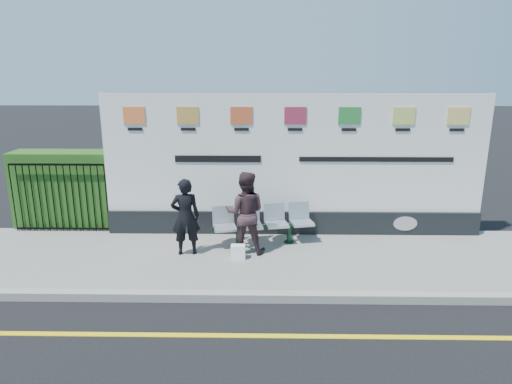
% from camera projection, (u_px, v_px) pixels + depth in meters
% --- Properties ---
extents(ground, '(80.00, 80.00, 0.00)m').
position_uv_depth(ground, '(273.00, 336.00, 6.35)').
color(ground, black).
extents(pavement, '(14.00, 3.00, 0.12)m').
position_uv_depth(pavement, '(271.00, 259.00, 8.74)').
color(pavement, gray).
rests_on(pavement, ground).
extents(kerb, '(14.00, 0.18, 0.14)m').
position_uv_depth(kerb, '(272.00, 297.00, 7.29)').
color(kerb, gray).
rests_on(kerb, ground).
extents(yellow_line, '(14.00, 0.10, 0.01)m').
position_uv_depth(yellow_line, '(273.00, 336.00, 6.35)').
color(yellow_line, yellow).
rests_on(yellow_line, ground).
extents(billboard, '(8.00, 0.30, 3.00)m').
position_uv_depth(billboard, '(294.00, 175.00, 9.68)').
color(billboard, black).
rests_on(billboard, pavement).
extents(hedge, '(2.35, 0.70, 1.70)m').
position_uv_depth(hedge, '(68.00, 189.00, 10.31)').
color(hedge, '#265519').
rests_on(hedge, pavement).
extents(railing, '(2.05, 0.06, 1.54)m').
position_uv_depth(railing, '(60.00, 197.00, 9.90)').
color(railing, black).
rests_on(railing, pavement).
extents(bench, '(2.10, 0.93, 0.44)m').
position_uv_depth(bench, '(264.00, 234.00, 9.29)').
color(bench, '#B8BDC2').
rests_on(bench, pavement).
extents(woman_left, '(0.60, 0.45, 1.50)m').
position_uv_depth(woman_left, '(185.00, 217.00, 8.68)').
color(woman_left, black).
rests_on(woman_left, pavement).
extents(woman_right, '(0.83, 0.67, 1.61)m').
position_uv_depth(woman_right, '(245.00, 213.00, 8.74)').
color(woman_right, '#39252A').
rests_on(woman_right, pavement).
extents(handbag_brown, '(0.27, 0.15, 0.20)m').
position_uv_depth(handbag_brown, '(251.00, 220.00, 9.16)').
color(handbag_brown, black).
rests_on(handbag_brown, bench).
extents(carrier_bag_white, '(0.27, 0.16, 0.27)m').
position_uv_depth(carrier_bag_white, '(238.00, 252.00, 8.60)').
color(carrier_bag_white, white).
rests_on(carrier_bag_white, pavement).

